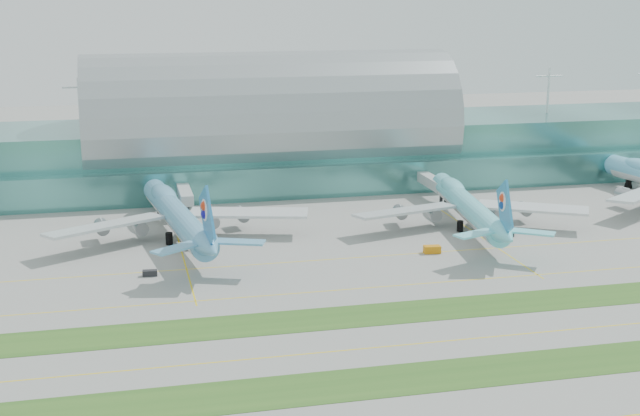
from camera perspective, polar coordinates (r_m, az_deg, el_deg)
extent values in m
plane|color=gray|center=(177.23, 4.04, -7.02)|extent=(700.00, 700.00, 0.00)
cube|color=#3D7A75|center=(297.02, -3.27, 3.59)|extent=(340.00, 42.00, 20.00)
cube|color=#3D7A75|center=(274.83, -2.40, 1.69)|extent=(340.00, 8.00, 10.00)
ellipsoid|color=#9EA5A8|center=(295.39, -3.30, 5.50)|extent=(340.00, 46.20, 16.17)
cylinder|color=white|center=(294.32, -3.32, 7.04)|extent=(0.80, 0.80, 16.00)
cube|color=#B2B7B7|center=(260.18, -8.67, 0.95)|extent=(3.50, 22.00, 3.00)
cylinder|color=black|center=(251.30, -8.46, -0.32)|extent=(1.00, 1.00, 4.00)
cube|color=#B2B7B7|center=(275.79, 7.05, 1.75)|extent=(3.50, 22.00, 3.00)
cylinder|color=black|center=(267.43, 7.76, 0.57)|extent=(1.00, 1.00, 4.00)
cube|color=#2D591E|center=(152.78, 7.16, -10.64)|extent=(420.00, 12.00, 0.08)
cube|color=#2D591E|center=(179.00, 3.85, -6.79)|extent=(420.00, 12.00, 0.08)
cube|color=yellow|center=(164.87, 5.48, -8.71)|extent=(420.00, 0.35, 0.01)
cube|color=yellow|center=(193.45, 2.48, -5.17)|extent=(420.00, 0.35, 0.01)
cube|color=yellow|center=(213.66, 0.91, -3.29)|extent=(420.00, 0.35, 0.01)
cylinder|color=#5AA0C7|center=(231.63, -9.13, -0.49)|extent=(14.63, 64.06, 6.38)
ellipsoid|color=#5AA0C7|center=(248.27, -9.97, 0.87)|extent=(8.53, 20.01, 4.54)
cone|color=#5AA0C7|center=(264.51, -10.63, 1.26)|extent=(6.99, 5.93, 6.38)
cone|color=#5AA0C7|center=(197.35, -7.03, -2.59)|extent=(7.21, 9.97, 6.06)
cube|color=silver|center=(227.02, -13.60, -1.11)|extent=(30.67, 21.93, 1.26)
cylinder|color=gray|center=(233.45, -12.61, -1.19)|extent=(4.20, 6.06, 3.50)
cube|color=silver|center=(233.96, -4.58, -0.31)|extent=(31.81, 15.23, 1.26)
cylinder|color=gray|center=(238.53, -6.01, -0.60)|extent=(4.20, 6.06, 3.50)
cube|color=#2875B5|center=(197.55, -7.22, -0.62)|extent=(2.37, 13.48, 14.83)
cylinder|color=white|center=(198.15, -7.31, -0.12)|extent=(1.56, 5.02, 4.94)
cylinder|color=black|center=(255.88, -10.18, -0.24)|extent=(1.85, 1.85, 3.09)
cylinder|color=black|center=(228.39, -9.63, -1.94)|extent=(1.85, 1.85, 3.09)
cylinder|color=black|center=(229.55, -8.12, -1.80)|extent=(1.85, 1.85, 3.09)
cylinder|color=#69D8E7|center=(243.38, 9.43, 0.12)|extent=(13.48, 60.41, 6.01)
ellipsoid|color=#69D8E7|center=(258.84, 8.48, 1.36)|extent=(7.95, 18.85, 4.28)
cone|color=#69D8E7|center=(273.93, 7.67, 1.73)|extent=(6.57, 5.56, 6.01)
cone|color=#69D8E7|center=(211.63, 11.82, -1.77)|extent=(6.76, 9.37, 5.71)
cube|color=silver|center=(237.67, 5.48, -0.19)|extent=(29.99, 14.50, 1.18)
cylinder|color=gray|center=(244.01, 6.24, -0.32)|extent=(3.94, 5.70, 3.30)
cube|color=silver|center=(246.81, 13.46, 0.02)|extent=(28.96, 20.56, 1.18)
cylinder|color=gray|center=(250.72, 12.10, -0.17)|extent=(3.94, 5.70, 3.30)
cube|color=#2B85C0|center=(211.87, 11.75, -0.03)|extent=(2.17, 12.72, 13.98)
cylinder|color=white|center=(212.43, 11.69, 0.41)|extent=(1.45, 4.73, 4.66)
cylinder|color=black|center=(265.89, 8.12, 0.36)|extent=(1.75, 1.75, 2.91)
cylinder|color=black|center=(240.11, 8.96, -1.15)|extent=(1.75, 1.75, 2.91)
cylinder|color=black|center=(241.64, 10.29, -1.11)|extent=(1.75, 1.75, 2.91)
cone|color=#6BC3EB|center=(311.20, 17.91, 2.75)|extent=(7.46, 6.45, 6.59)
cylinder|color=black|center=(304.59, 19.14, 1.48)|extent=(1.91, 1.91, 3.19)
cube|color=black|center=(204.98, -10.84, -4.11)|extent=(3.41, 1.88, 1.31)
cube|color=black|center=(223.63, -7.96, -2.45)|extent=(4.25, 2.89, 1.40)
cube|color=orange|center=(219.97, 7.19, -2.64)|extent=(4.31, 2.64, 1.82)
cube|color=black|center=(237.86, 11.90, -1.63)|extent=(3.61, 2.32, 1.32)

